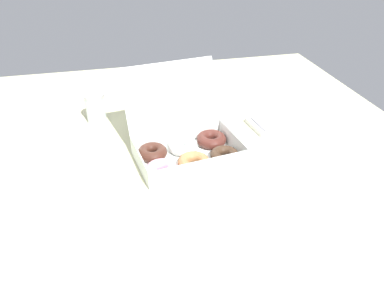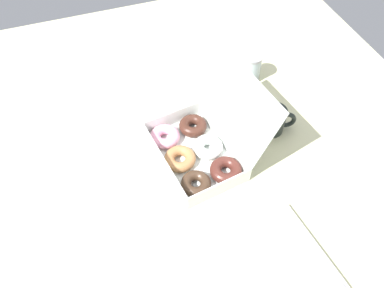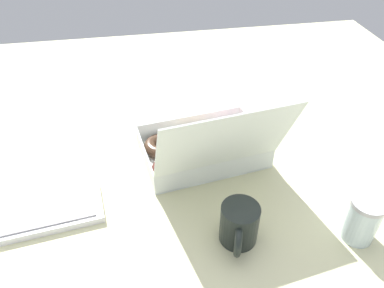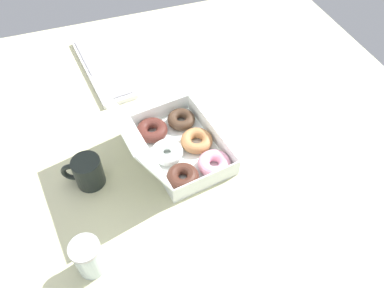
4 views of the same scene
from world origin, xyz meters
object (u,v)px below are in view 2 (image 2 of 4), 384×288
object	(u,v)px
donut_box	(199,148)
coffee_mug	(274,120)
keyboard	(316,281)
glass_jar	(251,68)

from	to	relation	value
donut_box	coffee_mug	size ratio (longest dim) A/B	3.08
keyboard	glass_jar	size ratio (longest dim) A/B	4.00
keyboard	coffee_mug	xyz separation A→B (cm)	(-51.51, 13.41, 3.87)
donut_box	glass_jar	bearing A→B (deg)	131.55
glass_jar	donut_box	bearing A→B (deg)	-48.45
keyboard	coffee_mug	world-z (taller)	coffee_mug
donut_box	coffee_mug	world-z (taller)	donut_box
donut_box	glass_jar	xyz separation A→B (cm)	(-28.27, 31.89, 2.20)
coffee_mug	glass_jar	bearing A→B (deg)	171.91
coffee_mug	glass_jar	distance (cm)	26.71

